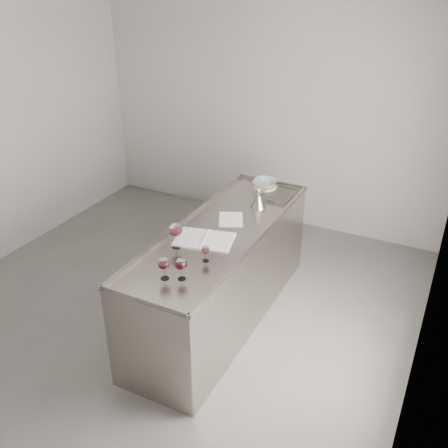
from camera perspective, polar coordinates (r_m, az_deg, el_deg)
The scene contains 11 objects.
room_shell at distance 4.20m, azimuth -8.29°, elevation 4.60°, with size 4.54×5.04×2.84m.
counter at distance 4.64m, azimuth -0.27°, elevation -5.76°, with size 0.77×2.42×0.97m.
wine_glass_left at distance 4.08m, azimuth -5.54°, elevation -0.72°, with size 0.11×0.11×0.22m.
wine_glass_middle at distance 3.70m, azimuth -6.89°, elevation -4.53°, with size 0.09×0.09×0.18m.
wine_glass_right at distance 3.68m, azimuth -4.93°, elevation -4.63°, with size 0.09×0.09×0.18m.
wine_glass_small at distance 3.90m, azimuth -2.13°, elevation -3.03°, with size 0.07×0.07×0.14m.
notebook at distance 4.23m, azimuth -2.24°, elevation -1.77°, with size 0.54×0.44×0.02m.
loose_paper_top at distance 4.57m, azimuth 0.79°, elevation 0.55°, with size 0.21×0.31×0.00m, color silver.
trivet at distance 5.25m, azimuth 4.74°, elevation 4.27°, with size 0.24×0.24×0.02m, color #C9B782.
ceramic_bowl at distance 5.23m, azimuth 4.75°, elevation 4.68°, with size 0.25×0.25×0.06m, color #94AAAC.
wine_funnel at distance 4.79m, azimuth 3.95°, elevation 2.61°, with size 0.15×0.15×0.21m.
Camera 1 is at (2.27, -3.14, 3.03)m, focal length 40.00 mm.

